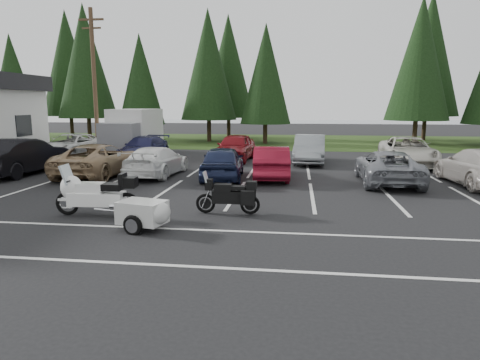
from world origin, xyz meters
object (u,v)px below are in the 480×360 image
car_near_7 (480,167)px  adventure_motorcycle (228,192)px  car_far_4 (407,151)px  car_near_4 (223,162)px  car_far_0 (71,146)px  cargo_trailer (142,215)px  car_near_5 (271,162)px  utility_pole (94,80)px  car_near_1 (23,156)px  car_far_2 (235,147)px  car_far_1 (144,148)px  car_far_3 (310,149)px  car_near_6 (388,167)px  car_near_2 (99,160)px  box_truck (130,132)px  car_near_3 (157,161)px  touring_motorcycle (96,190)px

car_near_7 → adventure_motorcycle: car_near_7 is taller
car_far_4 → car_near_4: bearing=-145.2°
car_near_4 → car_far_0: car_near_4 is taller
car_far_4 → cargo_trailer: bearing=-122.5°
car_near_5 → utility_pole: bearing=-36.3°
car_near_1 → car_far_2: car_near_1 is taller
car_near_4 → car_far_2: bearing=-91.7°
car_near_4 → car_far_0: bearing=-35.9°
utility_pole → car_near_5: size_ratio=2.10×
car_near_1 → car_near_4: (9.40, -0.09, -0.11)m
car_far_4 → car_near_7: bearing=-72.0°
car_far_1 → car_far_3: 9.61m
car_far_0 → adventure_motorcycle: (11.62, -12.19, -0.08)m
car_near_6 → cargo_trailer: size_ratio=2.90×
car_far_2 → car_near_2: bearing=-127.8°
car_near_2 → car_far_2: bearing=-131.7°
car_far_1 → car_far_2: 5.40m
box_truck → car_far_4: size_ratio=1.03×
cargo_trailer → car_far_3: bearing=85.0°
car_near_2 → adventure_motorcycle: 9.24m
car_near_2 → car_far_1: bearing=-89.8°
car_near_5 → car_near_6: bearing=168.9°
car_far_1 → car_near_4: bearing=-43.6°
car_near_1 → car_near_5: (11.48, 0.43, -0.13)m
car_near_3 → cargo_trailer: car_near_3 is taller
car_near_3 → car_far_1: car_far_1 is taller
car_far_4 → adventure_motorcycle: 13.74m
car_near_3 → car_far_0: size_ratio=0.88×
car_near_2 → adventure_motorcycle: (6.93, -6.11, -0.09)m
car_near_5 → car_far_3: car_far_3 is taller
car_near_2 → car_near_4: 5.76m
box_truck → car_near_1: box_truck is taller
car_near_6 → adventure_motorcycle: (-5.70, -5.81, -0.03)m
car_near_2 → car_far_0: 7.68m
car_near_7 → car_far_0: bearing=-20.5°
car_near_7 → adventure_motorcycle: bearing=28.6°
car_far_0 → car_far_4: car_far_4 is taller
car_near_6 → car_near_7: bearing=-180.0°
car_near_6 → car_far_3: size_ratio=1.04×
utility_pole → car_near_5: 14.24m
car_far_1 → car_far_3: (9.61, -0.13, 0.09)m
car_far_1 → adventure_motorcycle: bearing=-57.3°
car_far_0 → adventure_motorcycle: bearing=-40.9°
car_near_6 → utility_pole: bearing=-24.5°
car_far_3 → car_near_7: bearing=-39.5°
car_near_5 → car_far_4: 8.46m
car_near_1 → car_near_5: bearing=-175.2°
car_far_0 → car_far_4: (19.42, -0.88, 0.03)m
car_near_7 → touring_motorcycle: (-12.94, -6.45, 0.01)m
car_far_0 → car_far_3: bearing=3.6°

